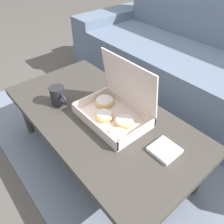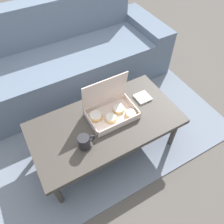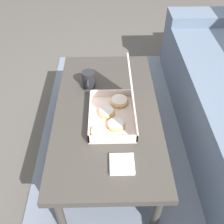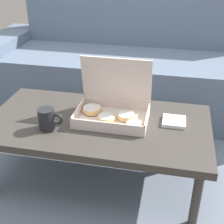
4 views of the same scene
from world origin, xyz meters
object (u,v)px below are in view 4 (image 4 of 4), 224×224
(couch, at_px, (127,70))
(pastry_box, at_px, (113,109))
(coffee_mug, at_px, (47,119))
(coffee_table, at_px, (98,127))

(couch, distance_m, pastry_box, 0.94)
(couch, relative_size, coffee_mug, 17.35)
(couch, height_order, coffee_mug, couch)
(couch, relative_size, pastry_box, 5.98)
(coffee_mug, bearing_deg, couch, 78.16)
(couch, xyz_separation_m, coffee_table, (0.00, -0.97, 0.05))
(coffee_table, bearing_deg, coffee_mug, -152.93)
(coffee_mug, bearing_deg, pastry_box, 28.57)
(couch, xyz_separation_m, coffee_mug, (-0.23, -1.09, 0.14))
(coffee_table, distance_m, pastry_box, 0.13)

